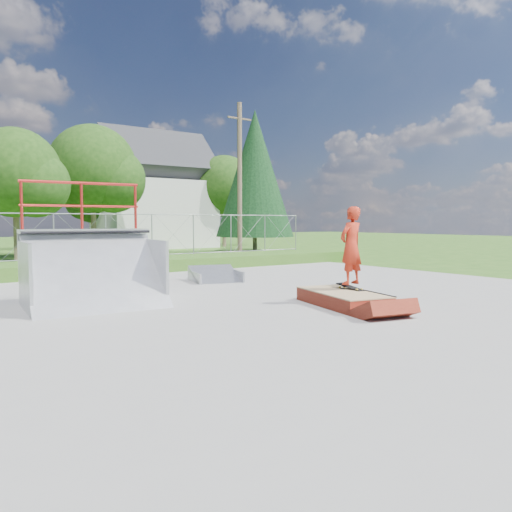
{
  "coord_description": "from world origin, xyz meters",
  "views": [
    {
      "loc": [
        -6.73,
        -9.44,
        1.99
      ],
      "look_at": [
        0.67,
        0.95,
        1.1
      ],
      "focal_mm": 35.0,
      "sensor_mm": 36.0,
      "label": 1
    }
  ],
  "objects_px": {
    "grind_box": "(342,299)",
    "quarter_pipe": "(94,243)",
    "skater": "(351,249)",
    "flat_bank_ramp": "(216,275)"
  },
  "relations": [
    {
      "from": "grind_box",
      "to": "quarter_pipe",
      "type": "height_order",
      "value": "quarter_pipe"
    },
    {
      "from": "skater",
      "to": "grind_box",
      "type": "bearing_deg",
      "value": 13.86
    },
    {
      "from": "quarter_pipe",
      "to": "skater",
      "type": "xyz_separation_m",
      "value": [
        5.14,
        -3.15,
        -0.15
      ]
    },
    {
      "from": "quarter_pipe",
      "to": "skater",
      "type": "bearing_deg",
      "value": -26.83
    },
    {
      "from": "flat_bank_ramp",
      "to": "skater",
      "type": "distance_m",
      "value": 5.77
    },
    {
      "from": "quarter_pipe",
      "to": "flat_bank_ramp",
      "type": "xyz_separation_m",
      "value": [
        4.76,
        2.5,
        -1.25
      ]
    },
    {
      "from": "quarter_pipe",
      "to": "skater",
      "type": "height_order",
      "value": "quarter_pipe"
    },
    {
      "from": "grind_box",
      "to": "quarter_pipe",
      "type": "distance_m",
      "value": 5.9
    },
    {
      "from": "quarter_pipe",
      "to": "flat_bank_ramp",
      "type": "height_order",
      "value": "quarter_pipe"
    },
    {
      "from": "quarter_pipe",
      "to": "flat_bank_ramp",
      "type": "distance_m",
      "value": 5.52
    }
  ]
}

